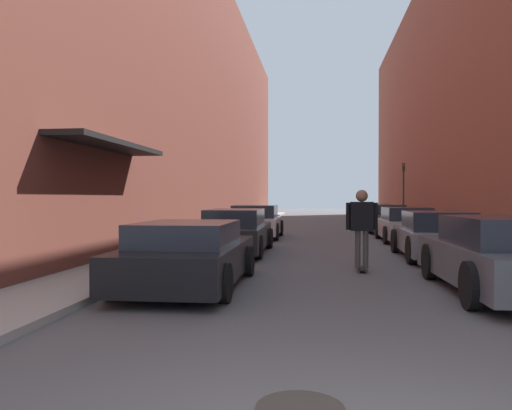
% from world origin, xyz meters
% --- Properties ---
extents(ground, '(109.47, 109.47, 0.00)m').
position_xyz_m(ground, '(0.00, 19.90, 0.00)').
color(ground, '#515154').
extents(curb_strip_left, '(1.80, 49.76, 0.12)m').
position_xyz_m(curb_strip_left, '(-4.79, 24.88, 0.06)').
color(curb_strip_left, gray).
rests_on(curb_strip_left, ground).
extents(curb_strip_right, '(1.80, 49.76, 0.12)m').
position_xyz_m(curb_strip_right, '(4.79, 24.88, 0.06)').
color(curb_strip_right, gray).
rests_on(curb_strip_right, ground).
extents(building_row_left, '(4.90, 49.76, 14.22)m').
position_xyz_m(building_row_left, '(-7.69, 24.88, 7.11)').
color(building_row_left, brown).
rests_on(building_row_left, ground).
extents(building_row_right, '(4.90, 49.76, 14.80)m').
position_xyz_m(building_row_right, '(7.69, 24.88, 7.40)').
color(building_row_right, brown).
rests_on(building_row_right, ground).
extents(parked_car_left_0, '(2.01, 4.43, 1.21)m').
position_xyz_m(parked_car_left_0, '(-2.77, 6.34, 0.59)').
color(parked_car_left_0, black).
rests_on(parked_car_left_0, ground).
extents(parked_car_left_1, '(1.87, 4.78, 1.31)m').
position_xyz_m(parked_car_left_1, '(-2.83, 12.00, 0.63)').
color(parked_car_left_1, '#232326').
rests_on(parked_car_left_1, ground).
extents(parked_car_left_2, '(2.06, 3.95, 1.34)m').
position_xyz_m(parked_car_left_2, '(-2.96, 17.63, 0.65)').
color(parked_car_left_2, silver).
rests_on(parked_car_left_2, ground).
extents(parked_car_right_0, '(2.08, 4.54, 1.33)m').
position_xyz_m(parked_car_right_0, '(2.77, 6.34, 0.65)').
color(parked_car_right_0, '#515459').
rests_on(parked_car_right_0, ground).
extents(parked_car_right_1, '(1.93, 4.21, 1.28)m').
position_xyz_m(parked_car_right_1, '(2.75, 11.33, 0.62)').
color(parked_car_right_1, gray).
rests_on(parked_car_right_1, ground).
extents(parked_car_right_2, '(1.90, 4.13, 1.29)m').
position_xyz_m(parked_car_right_2, '(2.84, 16.63, 0.62)').
color(parked_car_right_2, '#B7B7BC').
rests_on(parked_car_right_2, ground).
extents(parked_car_right_3, '(1.89, 4.69, 1.31)m').
position_xyz_m(parked_car_right_3, '(2.78, 21.88, 0.64)').
color(parked_car_right_3, '#515459').
rests_on(parked_car_right_3, ground).
extents(parked_car_right_4, '(2.07, 4.55, 1.30)m').
position_xyz_m(parked_car_right_4, '(2.77, 27.15, 0.62)').
color(parked_car_right_4, gray).
rests_on(parked_car_right_4, ground).
extents(parked_car_right_5, '(1.85, 4.34, 1.26)m').
position_xyz_m(parked_car_right_5, '(2.87, 32.34, 0.62)').
color(parked_car_right_5, navy).
rests_on(parked_car_right_5, ground).
extents(skateboarder, '(0.70, 0.78, 1.82)m').
position_xyz_m(skateboarder, '(0.56, 8.73, 1.13)').
color(skateboarder, black).
rests_on(skateboarder, ground).
extents(manhole_cover, '(0.70, 0.70, 0.02)m').
position_xyz_m(manhole_cover, '(-0.54, 1.25, 0.01)').
color(manhole_cover, '#332D28').
rests_on(manhole_cover, ground).
extents(traffic_light, '(0.16, 0.22, 3.50)m').
position_xyz_m(traffic_light, '(4.44, 26.87, 2.28)').
color(traffic_light, '#2D2D2D').
rests_on(traffic_light, curb_strip_right).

